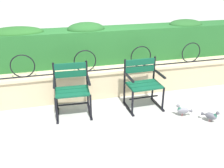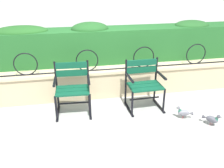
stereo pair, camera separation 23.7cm
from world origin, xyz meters
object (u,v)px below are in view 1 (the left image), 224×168
park_chair_left (72,88)px  pigeon_near_chairs (211,116)px  park_chair_right (143,82)px  pigeon_far_side (183,110)px

park_chair_left → pigeon_near_chairs: size_ratio=3.51×
park_chair_right → pigeon_far_side: 0.84m
pigeon_far_side → park_chair_right: bearing=135.9°
pigeon_near_chairs → park_chair_left: bearing=157.9°
park_chair_right → park_chair_left: bearing=177.1°
park_chair_right → pigeon_far_side: (0.55, -0.53, -0.35)m
pigeon_near_chairs → pigeon_far_side: (-0.34, 0.27, 0.00)m
park_chair_left → pigeon_far_side: park_chair_left is taller
park_chair_right → pigeon_near_chairs: park_chair_right is taller
pigeon_near_chairs → pigeon_far_side: 0.44m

